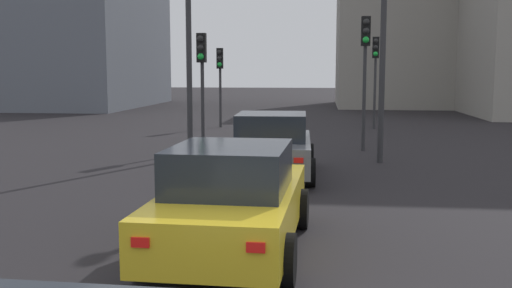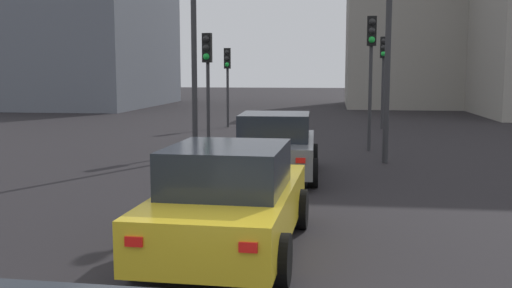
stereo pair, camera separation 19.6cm
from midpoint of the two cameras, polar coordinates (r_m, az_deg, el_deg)
name	(u,v)px [view 2 (the right image)]	position (r m, az deg, el deg)	size (l,w,h in m)	color
car_grey_lead	(275,146)	(13.89, 2.30, -0.20)	(4.14, 2.13, 1.53)	slate
car_yellow_second	(230,200)	(8.17, -1.87, -5.49)	(4.21, 2.05, 1.52)	gold
traffic_light_near_left	(207,66)	(18.33, -4.48, 7.57)	(0.32, 0.29, 3.67)	#2D2D30
traffic_light_near_right	(227,70)	(26.00, -2.60, 7.21)	(0.32, 0.29, 3.50)	#2D2D30
traffic_light_far_left	(371,55)	(18.54, 11.49, 8.53)	(0.32, 0.28, 4.18)	#2D2D30
traffic_light_far_right	(383,63)	(25.70, 12.54, 7.74)	(0.33, 0.30, 3.95)	#2D2D30
street_lamp_kerbside	(194,19)	(17.04, -5.78, 12.07)	(0.56, 0.36, 6.69)	#2D2D30
building_facade_center	(405,36)	(43.01, 14.44, 10.19)	(9.31, 8.01, 9.86)	gray
building_facade_right	(92,40)	(43.67, -15.61, 9.76)	(14.50, 9.00, 9.33)	slate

